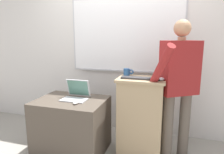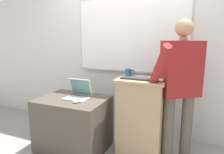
{
  "view_description": "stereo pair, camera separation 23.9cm",
  "coord_description": "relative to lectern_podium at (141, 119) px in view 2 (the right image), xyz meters",
  "views": [
    {
      "loc": [
        0.8,
        -1.83,
        1.5
      ],
      "look_at": [
        0.12,
        0.42,
        1.03
      ],
      "focal_mm": 32.0,
      "sensor_mm": 36.0,
      "label": 1
    },
    {
      "loc": [
        1.03,
        -1.75,
        1.5
      ],
      "look_at": [
        0.12,
        0.42,
        1.03
      ],
      "focal_mm": 32.0,
      "sensor_mm": 36.0,
      "label": 2
    }
  ],
  "objects": [
    {
      "name": "laptop",
      "position": [
        -0.83,
        -0.08,
        0.27
      ],
      "size": [
        0.32,
        0.27,
        0.25
      ],
      "color": "#B7BABF",
      "rests_on": "side_desk"
    },
    {
      "name": "wireless_keyboard",
      "position": [
        -0.01,
        -0.05,
        0.52
      ],
      "size": [
        0.45,
        0.11,
        0.02
      ],
      "color": "#2D2D30",
      "rests_on": "lectern_podium"
    },
    {
      "name": "coffee_mug",
      "position": [
        -0.21,
        0.14,
        0.55
      ],
      "size": [
        0.13,
        0.08,
        0.09
      ],
      "color": "#234C84",
      "rests_on": "lectern_podium"
    },
    {
      "name": "person_presenter",
      "position": [
        0.43,
        0.08,
        0.47
      ],
      "size": [
        0.6,
        0.73,
        1.7
      ],
      "rotation": [
        0.0,
        0.0,
        0.58
      ],
      "color": "brown",
      "rests_on": "ground_plane"
    },
    {
      "name": "computer_mouse_by_keyboard",
      "position": [
        0.24,
        -0.06,
        0.52
      ],
      "size": [
        0.06,
        0.1,
        0.03
      ],
      "color": "#BCBCC1",
      "rests_on": "lectern_podium"
    },
    {
      "name": "lectern_podium",
      "position": [
        0.0,
        0.0,
        0.0
      ],
      "size": [
        0.57,
        0.41,
        1.02
      ],
      "color": "tan",
      "rests_on": "ground_plane"
    },
    {
      "name": "computer_mouse_by_laptop",
      "position": [
        -0.74,
        -0.28,
        0.22
      ],
      "size": [
        0.06,
        0.1,
        0.03
      ],
      "color": "silver",
      "rests_on": "side_desk"
    },
    {
      "name": "back_wall",
      "position": [
        -0.46,
        0.75,
        0.94
      ],
      "size": [
        6.4,
        0.17,
        2.9
      ],
      "color": "silver",
      "rests_on": "ground_plane"
    },
    {
      "name": "side_desk",
      "position": [
        -0.89,
        -0.14,
        -0.16
      ],
      "size": [
        0.89,
        0.67,
        0.71
      ],
      "color": "#4C4238",
      "rests_on": "ground_plane"
    }
  ]
}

